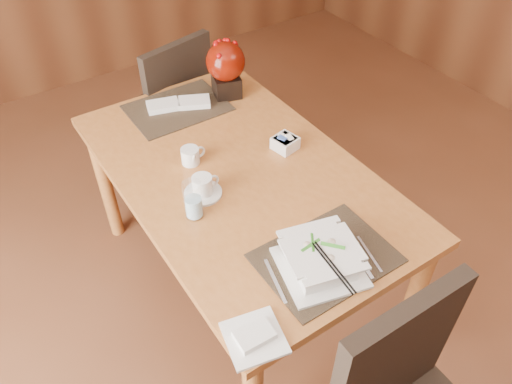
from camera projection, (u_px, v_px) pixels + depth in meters
ground at (317, 376)px, 2.17m from camera, size 6.00×6.00×0.00m
dining_table at (240, 188)px, 2.09m from camera, size 0.90×1.50×0.75m
placemat_near at (326, 258)px, 1.69m from camera, size 0.45×0.33×0.01m
placemat_far at (178, 108)px, 2.36m from camera, size 0.45×0.33×0.01m
soup_setting at (321, 259)px, 1.62m from camera, size 0.32×0.32×0.11m
coffee_cup at (203, 187)px, 1.90m from camera, size 0.15×0.15×0.08m
water_glass at (193, 200)px, 1.79m from camera, size 0.09×0.09×0.16m
creamer_jug at (190, 156)px, 2.04m from camera, size 0.10×0.10×0.07m
sugar_caddy at (285, 143)px, 2.12m from camera, size 0.11×0.11×0.06m
berry_decor at (226, 66)px, 2.34m from camera, size 0.19×0.19×0.27m
napkins_far at (181, 104)px, 2.36m from camera, size 0.31×0.21×0.03m
bread_plate at (254, 338)px, 1.46m from camera, size 0.20×0.20×0.01m
far_chair at (169, 106)px, 2.77m from camera, size 0.52×0.53×0.94m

